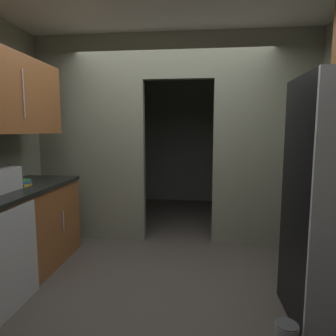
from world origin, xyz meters
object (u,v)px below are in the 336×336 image
at_px(boombox, 1,180).
at_px(paint_can, 286,335).
at_px(book_stack, 22,183).
at_px(dishwasher, 17,258).

xyz_separation_m(boombox, paint_can, (2.42, -0.55, -0.95)).
bearing_deg(paint_can, book_stack, 160.64).
height_order(book_stack, paint_can, book_stack).
bearing_deg(book_stack, boombox, -92.53).
xyz_separation_m(book_stack, paint_can, (2.41, -0.85, -0.87)).
distance_m(boombox, book_stack, 0.31).
relative_size(dishwasher, boombox, 2.10).
bearing_deg(dishwasher, paint_can, -6.95).
bearing_deg(dishwasher, boombox, 136.04).
bearing_deg(book_stack, paint_can, -19.36).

